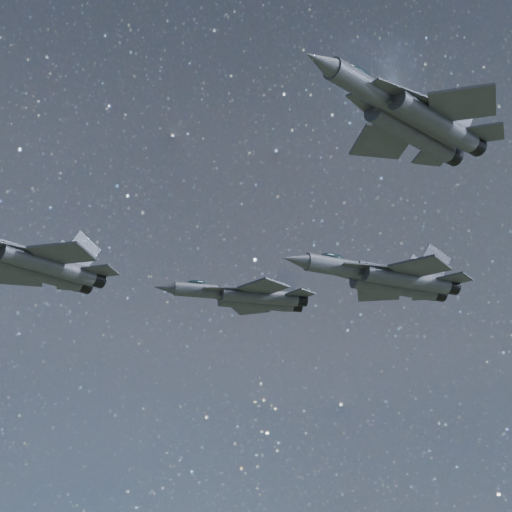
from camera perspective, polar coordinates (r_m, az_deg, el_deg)
name	(u,v)px	position (r m, az deg, el deg)	size (l,w,h in m)	color
jet_lead	(27,260)	(69.73, -15.03, -0.28)	(16.82, 11.03, 4.33)	#353843
jet_left	(246,296)	(89.21, -0.69, -2.69)	(16.77, 11.75, 4.23)	#353843
jet_right	(410,116)	(58.42, 10.25, 9.14)	(16.88, 11.11, 4.33)	#353843
jet_slot	(387,277)	(80.64, 8.72, -1.43)	(18.66, 13.14, 4.72)	#353843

